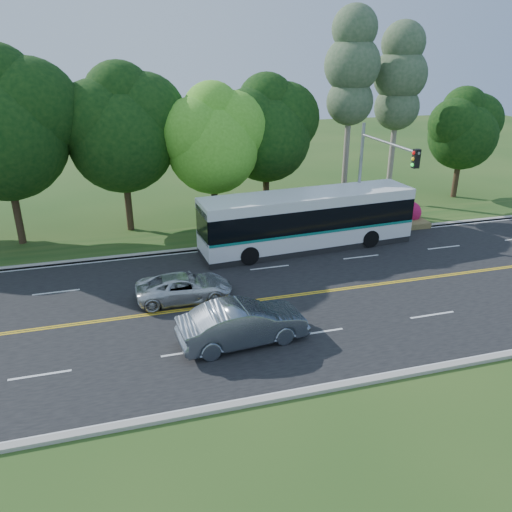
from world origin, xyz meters
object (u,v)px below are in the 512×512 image
object	(u,v)px
traffic_signal	(376,168)
sedan	(243,323)
transit_bus	(307,221)
suv	(184,287)

from	to	relation	value
traffic_signal	sedan	world-z (taller)	traffic_signal
transit_bus	sedan	distance (m)	11.10
transit_bus	sedan	size ratio (longest dim) A/B	2.48
transit_bus	suv	bearing A→B (deg)	-153.72
traffic_signal	transit_bus	world-z (taller)	traffic_signal
traffic_signal	transit_bus	bearing A→B (deg)	174.50
sedan	suv	bearing A→B (deg)	15.80
transit_bus	suv	distance (m)	9.36
traffic_signal	transit_bus	distance (m)	4.99
traffic_signal	suv	world-z (taller)	traffic_signal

